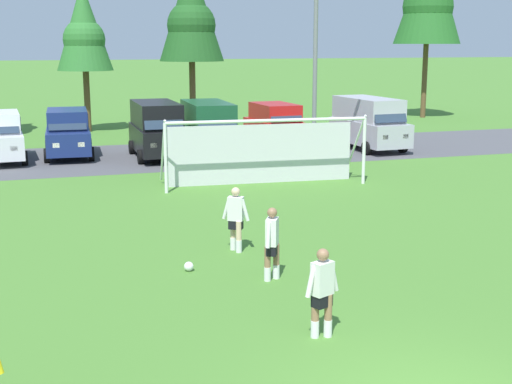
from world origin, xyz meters
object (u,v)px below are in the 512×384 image
(parked_car_slot_right, at_px, (369,122))
(street_lamp, at_px, (319,65))
(soccer_goal, at_px, (263,150))
(parked_car_slot_left, at_px, (68,133))
(parked_car_slot_center_left, at_px, (157,128))
(parked_car_slot_center, at_px, (208,128))
(player_midfield_center, at_px, (236,219))
(soccer_ball, at_px, (189,266))
(player_defender_far, at_px, (322,293))
(parked_car_slot_center_right, at_px, (276,125))
(player_winger_left, at_px, (272,244))

(parked_car_slot_right, relative_size, street_lamp, 0.60)
(soccer_goal, distance_m, parked_car_slot_left, 10.92)
(parked_car_slot_center_left, distance_m, parked_car_slot_center, 2.34)
(player_midfield_center, xyz_separation_m, street_lamp, (6.73, 11.13, 3.41))
(player_midfield_center, height_order, street_lamp, street_lamp)
(parked_car_slot_center, bearing_deg, street_lamp, -42.03)
(soccer_ball, distance_m, player_midfield_center, 2.03)
(parked_car_slot_center_left, bearing_deg, parked_car_slot_left, 159.47)
(player_defender_far, height_order, parked_car_slot_center_right, parked_car_slot_center_right)
(player_midfield_center, height_order, parked_car_slot_center, parked_car_slot_center)
(parked_car_slot_right, bearing_deg, player_winger_left, -122.14)
(street_lamp, bearing_deg, parked_car_slot_center_left, 145.75)
(soccer_ball, xyz_separation_m, player_winger_left, (1.63, -1.14, 0.71))
(player_midfield_center, xyz_separation_m, player_defender_far, (0.01, -5.57, 0.00))
(parked_car_slot_left, bearing_deg, parked_car_slot_center_right, 1.34)
(player_defender_far, distance_m, parked_car_slot_left, 22.56)
(player_midfield_center, height_order, parked_car_slot_right, parked_car_slot_right)
(soccer_ball, xyz_separation_m, parked_car_slot_right, (12.40, 16.01, 1.23))
(parked_car_slot_left, height_order, parked_car_slot_right, parked_car_slot_right)
(player_defender_far, relative_size, parked_car_slot_center_left, 0.34)
(soccer_ball, distance_m, parked_car_slot_right, 20.28)
(parked_car_slot_center, relative_size, parked_car_slot_right, 0.99)
(soccer_goal, relative_size, street_lamp, 0.92)
(player_midfield_center, distance_m, player_winger_left, 2.36)
(player_midfield_center, xyz_separation_m, parked_car_slot_center_right, (6.87, 16.98, 0.29))
(player_midfield_center, height_order, parked_car_slot_left, parked_car_slot_left)
(parked_car_slot_left, distance_m, street_lamp, 11.88)
(player_winger_left, height_order, parked_car_slot_center, parked_car_slot_center)
(soccer_goal, distance_m, player_defender_far, 13.97)
(parked_car_slot_left, distance_m, parked_car_slot_center_left, 4.11)
(player_defender_far, bearing_deg, parked_car_slot_right, 61.80)
(parked_car_slot_left, height_order, parked_car_slot_center_left, parked_car_slot_center_left)
(player_winger_left, distance_m, parked_car_slot_center_right, 20.47)
(player_midfield_center, bearing_deg, parked_car_slot_center_right, 67.97)
(player_midfield_center, distance_m, parked_car_slot_center_left, 15.33)
(soccer_goal, height_order, player_midfield_center, soccer_goal)
(player_winger_left, xyz_separation_m, parked_car_slot_center_left, (0.42, 17.66, 0.52))
(parked_car_slot_left, relative_size, parked_car_slot_center_right, 1.00)
(parked_car_slot_left, distance_m, parked_car_slot_center, 6.45)
(soccer_ball, distance_m, street_lamp, 15.38)
(soccer_goal, bearing_deg, parked_car_slot_center_left, 110.29)
(player_defender_far, height_order, street_lamp, street_lamp)
(parked_car_slot_center_right, distance_m, parked_car_slot_right, 4.62)
(parked_car_slot_center_right, bearing_deg, parked_car_slot_center_left, -165.06)
(soccer_goal, bearing_deg, street_lamp, 42.21)
(parked_car_slot_center_right, xyz_separation_m, street_lamp, (-0.14, -5.86, 3.12))
(parked_car_slot_center_left, height_order, parked_car_slot_center, same)
(soccer_ball, relative_size, soccer_goal, 0.03)
(player_midfield_center, distance_m, parked_car_slot_right, 18.40)
(parked_car_slot_center_right, bearing_deg, soccer_goal, -111.76)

